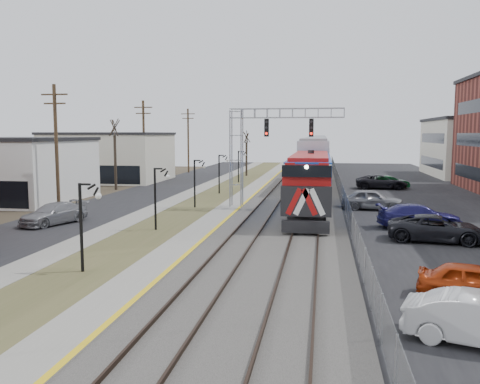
# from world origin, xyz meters

# --- Properties ---
(ground) EXTENTS (160.00, 160.00, 0.00)m
(ground) POSITION_xyz_m (0.00, 0.00, 0.00)
(ground) COLOR #473D2D
(ground) RESTS_ON ground
(street_west) EXTENTS (7.00, 120.00, 0.04)m
(street_west) POSITION_xyz_m (-11.50, 35.00, 0.02)
(street_west) COLOR black
(street_west) RESTS_ON ground
(sidewalk) EXTENTS (2.00, 120.00, 0.08)m
(sidewalk) POSITION_xyz_m (-7.00, 35.00, 0.04)
(sidewalk) COLOR gray
(sidewalk) RESTS_ON ground
(grass_median) EXTENTS (4.00, 120.00, 0.06)m
(grass_median) POSITION_xyz_m (-4.00, 35.00, 0.03)
(grass_median) COLOR #484A27
(grass_median) RESTS_ON ground
(platform) EXTENTS (2.00, 120.00, 0.24)m
(platform) POSITION_xyz_m (-1.00, 35.00, 0.12)
(platform) COLOR gray
(platform) RESTS_ON ground
(ballast_bed) EXTENTS (8.00, 120.00, 0.20)m
(ballast_bed) POSITION_xyz_m (4.00, 35.00, 0.10)
(ballast_bed) COLOR #595651
(ballast_bed) RESTS_ON ground
(parking_lot) EXTENTS (16.00, 120.00, 0.04)m
(parking_lot) POSITION_xyz_m (16.00, 35.00, 0.02)
(parking_lot) COLOR black
(parking_lot) RESTS_ON ground
(platform_edge) EXTENTS (0.24, 120.00, 0.01)m
(platform_edge) POSITION_xyz_m (-0.12, 35.00, 0.24)
(platform_edge) COLOR gold
(platform_edge) RESTS_ON platform
(track_near) EXTENTS (1.58, 120.00, 0.15)m
(track_near) POSITION_xyz_m (2.00, 35.00, 0.28)
(track_near) COLOR #2D2119
(track_near) RESTS_ON ballast_bed
(track_far) EXTENTS (1.58, 120.00, 0.15)m
(track_far) POSITION_xyz_m (5.50, 35.00, 0.28)
(track_far) COLOR #2D2119
(track_far) RESTS_ON ballast_bed
(train) EXTENTS (3.00, 108.65, 5.33)m
(train) POSITION_xyz_m (5.50, 72.95, 2.94)
(train) COLOR #1646B6
(train) RESTS_ON ground
(signal_gantry) EXTENTS (9.00, 1.07, 8.15)m
(signal_gantry) POSITION_xyz_m (1.22, 27.99, 5.59)
(signal_gantry) COLOR gray
(signal_gantry) RESTS_ON ground
(lampposts) EXTENTS (0.14, 62.14, 4.00)m
(lampposts) POSITION_xyz_m (-4.00, 18.29, 2.00)
(lampposts) COLOR black
(lampposts) RESTS_ON ground
(utility_poles) EXTENTS (0.28, 80.28, 10.00)m
(utility_poles) POSITION_xyz_m (-14.50, 25.00, 5.00)
(utility_poles) COLOR #4C3823
(utility_poles) RESTS_ON ground
(fence) EXTENTS (0.04, 120.00, 1.60)m
(fence) POSITION_xyz_m (8.20, 35.00, 0.80)
(fence) COLOR gray
(fence) RESTS_ON ground
(bare_trees) EXTENTS (12.30, 42.30, 5.95)m
(bare_trees) POSITION_xyz_m (-12.66, 38.91, 2.70)
(bare_trees) COLOR #382D23
(bare_trees) RESTS_ON ground
(car_lot_a) EXTENTS (4.27, 2.52, 1.36)m
(car_lot_a) POSITION_xyz_m (12.04, 6.76, 0.68)
(car_lot_a) COLOR #AA310D
(car_lot_a) RESTS_ON ground
(car_lot_c) EXTENTS (5.76, 3.33, 1.51)m
(car_lot_c) POSITION_xyz_m (12.92, 17.23, 0.75)
(car_lot_c) COLOR black
(car_lot_c) RESTS_ON ground
(car_lot_d) EXTENTS (5.55, 2.82, 1.54)m
(car_lot_d) POSITION_xyz_m (12.69, 21.40, 0.77)
(car_lot_d) COLOR navy
(car_lot_d) RESTS_ON ground
(car_lot_e) EXTENTS (5.00, 2.35, 1.65)m
(car_lot_e) POSITION_xyz_m (10.41, 29.19, 0.83)
(car_lot_e) COLOR gray
(car_lot_e) RESTS_ON ground
(car_lot_f) EXTENTS (4.35, 1.90, 1.39)m
(car_lot_f) POSITION_xyz_m (13.84, 45.92, 0.69)
(car_lot_f) COLOR #0B3A19
(car_lot_f) RESTS_ON ground
(car_street_b) EXTENTS (3.58, 5.32, 1.43)m
(car_street_b) POSITION_xyz_m (-11.50, 18.90, 0.72)
(car_street_b) COLOR gray
(car_street_b) RESTS_ON ground
(car_lot_g) EXTENTS (5.61, 2.63, 1.55)m
(car_lot_g) POSITION_xyz_m (12.89, 45.28, 0.78)
(car_lot_g) COLOR black
(car_lot_g) RESTS_ON ground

